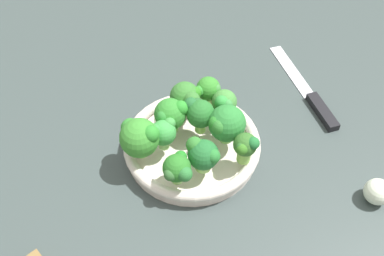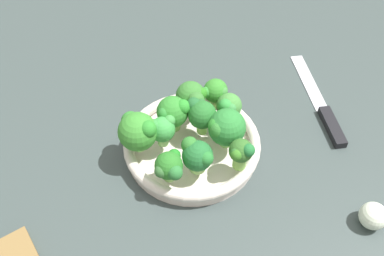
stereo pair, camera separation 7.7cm
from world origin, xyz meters
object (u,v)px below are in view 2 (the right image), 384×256
at_px(broccoli_floret_1, 192,97).
at_px(broccoli_floret_7, 169,167).
at_px(bowl, 192,145).
at_px(knife, 323,110).
at_px(broccoli_floret_4, 229,106).
at_px(broccoli_floret_5, 201,114).
at_px(broccoli_floret_8, 173,112).
at_px(broccoli_floret_3, 161,129).
at_px(broccoli_floret_10, 215,92).
at_px(garlic_bulb, 373,216).
at_px(broccoli_floret_0, 197,155).
at_px(broccoli_floret_2, 225,128).
at_px(broccoli_floret_6, 241,152).
at_px(broccoli_floret_9, 138,131).

distance_m(broccoli_floret_1, broccoli_floret_7, 0.16).
bearing_deg(bowl, broccoli_floret_1, 85.23).
bearing_deg(knife, bowl, -163.64).
xyz_separation_m(broccoli_floret_4, broccoli_floret_5, (-0.05, -0.02, 0.01)).
height_order(broccoli_floret_7, broccoli_floret_8, broccoli_floret_8).
bearing_deg(bowl, broccoli_floret_3, -175.23).
bearing_deg(broccoli_floret_4, broccoli_floret_3, -159.64).
bearing_deg(broccoli_floret_10, garlic_bulb, -48.08).
bearing_deg(broccoli_floret_3, broccoli_floret_0, -45.91).
xyz_separation_m(broccoli_floret_3, broccoli_floret_4, (0.12, 0.05, -0.00)).
xyz_separation_m(broccoli_floret_1, broccoli_floret_2, (0.05, -0.08, 0.00)).
bearing_deg(garlic_bulb, broccoli_floret_8, 146.47).
bearing_deg(broccoli_floret_10, broccoli_floret_6, -80.43).
xyz_separation_m(broccoli_floret_3, knife, (0.32, 0.08, -0.07)).
bearing_deg(garlic_bulb, broccoli_floret_2, 144.49).
relative_size(broccoli_floret_7, broccoli_floret_10, 0.94).
bearing_deg(broccoli_floret_4, knife, 10.65).
height_order(bowl, broccoli_floret_7, broccoli_floret_7).
distance_m(broccoli_floret_9, knife, 0.38).
bearing_deg(broccoli_floret_10, knife, -0.14).
distance_m(broccoli_floret_4, broccoli_floret_5, 0.06).
height_order(broccoli_floret_4, broccoli_floret_5, broccoli_floret_5).
height_order(broccoli_floret_10, garlic_bulb, broccoli_floret_10).
bearing_deg(broccoli_floret_1, bowl, -94.77).
bearing_deg(broccoli_floret_0, knife, 28.26).
relative_size(broccoli_floret_2, garlic_bulb, 1.66).
distance_m(broccoli_floret_9, garlic_bulb, 0.40).
distance_m(broccoli_floret_10, knife, 0.23).
bearing_deg(broccoli_floret_8, broccoli_floret_4, 6.14).
bearing_deg(broccoli_floret_8, broccoli_floret_9, -146.47).
bearing_deg(broccoli_floret_8, broccoli_floret_10, 31.27).
bearing_deg(bowl, broccoli_floret_6, -42.08).
distance_m(broccoli_floret_4, broccoli_floret_9, 0.17).
bearing_deg(broccoli_floret_3, broccoli_floret_6, -26.03).
bearing_deg(broccoli_floret_9, broccoli_floret_5, 15.53).
height_order(broccoli_floret_2, broccoli_floret_8, broccoli_floret_2).
bearing_deg(broccoli_floret_3, broccoli_floret_1, 50.41).
height_order(broccoli_floret_4, garlic_bulb, broccoli_floret_4).
height_order(broccoli_floret_6, garlic_bulb, broccoli_floret_6).
relative_size(bowl, garlic_bulb, 5.49).
distance_m(bowl, broccoli_floret_4, 0.10).
xyz_separation_m(broccoli_floret_7, knife, (0.31, 0.16, -0.06)).
bearing_deg(bowl, broccoli_floret_7, -118.02).
distance_m(broccoli_floret_7, broccoli_floret_10, 0.19).
bearing_deg(broccoli_floret_5, broccoli_floret_1, 103.81).
distance_m(broccoli_floret_3, broccoli_floret_8, 0.04).
xyz_separation_m(broccoli_floret_5, broccoli_floret_9, (-0.11, -0.03, 0.00)).
distance_m(bowl, broccoli_floret_8, 0.07).
relative_size(broccoli_floret_10, knife, 0.23).
relative_size(broccoli_floret_2, broccoli_floret_4, 1.28).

